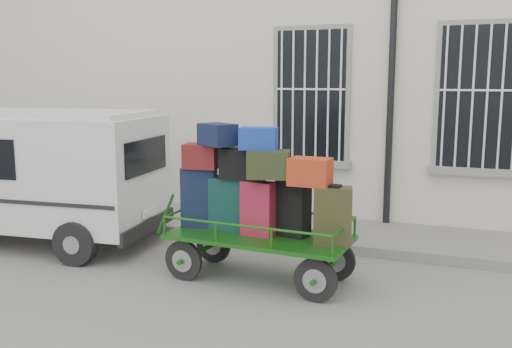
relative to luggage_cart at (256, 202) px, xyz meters
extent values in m
plane|color=slate|center=(0.27, 0.04, -1.01)|extent=(80.00, 80.00, 0.00)
cube|color=beige|center=(0.27, 5.54, 1.99)|extent=(24.00, 5.00, 6.00)
cylinder|color=black|center=(1.22, 2.96, 1.79)|extent=(0.11, 0.11, 5.60)
cube|color=black|center=(-0.13, 3.02, 1.24)|extent=(1.20, 0.08, 2.20)
cube|color=gray|center=(-0.13, 3.00, 0.08)|extent=(1.45, 0.22, 0.12)
cube|color=black|center=(2.57, 3.02, 1.24)|extent=(1.20, 0.08, 2.20)
cube|color=gray|center=(2.57, 3.00, 0.08)|extent=(1.45, 0.22, 0.12)
cube|color=slate|center=(0.27, 2.24, -0.93)|extent=(24.00, 1.70, 0.15)
cylinder|color=black|center=(-0.84, -0.36, -0.75)|extent=(0.52, 0.09, 0.52)
cylinder|color=gray|center=(-0.84, -0.36, -0.75)|extent=(0.29, 0.11, 0.28)
cylinder|color=black|center=(-0.79, 0.42, -0.75)|extent=(0.52, 0.09, 0.52)
cylinder|color=gray|center=(-0.79, 0.42, -0.75)|extent=(0.29, 0.11, 0.28)
cylinder|color=black|center=(0.91, -0.47, -0.75)|extent=(0.52, 0.09, 0.52)
cylinder|color=gray|center=(0.91, -0.47, -0.75)|extent=(0.29, 0.11, 0.28)
cylinder|color=black|center=(0.96, 0.31, -0.75)|extent=(0.52, 0.09, 0.52)
cylinder|color=gray|center=(0.96, 0.31, -0.75)|extent=(0.29, 0.11, 0.28)
cube|color=#195B14|center=(0.06, -0.03, -0.44)|extent=(2.34, 1.18, 0.05)
cylinder|color=#195B14|center=(-1.33, 0.06, -0.28)|extent=(0.30, 0.06, 0.58)
cube|color=black|center=(-0.83, 0.09, -0.02)|extent=(0.50, 0.37, 0.79)
cube|color=black|center=(-0.83, 0.09, 0.39)|extent=(0.19, 0.15, 0.03)
cube|color=#0D312E|center=(-0.40, 0.10, -0.07)|extent=(0.50, 0.29, 0.68)
cube|color=black|center=(-0.40, 0.10, 0.28)|extent=(0.20, 0.14, 0.03)
cube|color=#A11D35|center=(0.05, -0.04, -0.07)|extent=(0.43, 0.25, 0.68)
cube|color=black|center=(0.05, -0.04, 0.29)|extent=(0.17, 0.11, 0.03)
cube|color=black|center=(0.46, 0.09, -0.04)|extent=(0.44, 0.33, 0.75)
cube|color=black|center=(0.46, 0.09, 0.35)|extent=(0.16, 0.13, 0.03)
cube|color=#2D2B16|center=(1.01, -0.10, -0.07)|extent=(0.49, 0.37, 0.69)
cube|color=black|center=(1.01, -0.10, 0.29)|extent=(0.19, 0.14, 0.03)
cube|color=#55111F|center=(-0.78, 0.07, 0.54)|extent=(0.48, 0.38, 0.32)
cube|color=black|center=(-0.21, 0.06, 0.46)|extent=(0.52, 0.31, 0.39)
cube|color=#2A2D16|center=(0.21, -0.10, 0.50)|extent=(0.56, 0.42, 0.34)
cube|color=maroon|center=(0.72, -0.09, 0.44)|extent=(0.50, 0.34, 0.33)
cube|color=black|center=(-0.51, -0.03, 0.83)|extent=(0.56, 0.51, 0.28)
cube|color=#17309F|center=(0.06, -0.06, 0.81)|extent=(0.49, 0.34, 0.27)
cube|color=silver|center=(-3.90, 0.34, 0.15)|extent=(4.14, 2.10, 1.63)
cube|color=silver|center=(-3.90, 0.34, 1.00)|extent=(3.94, 1.95, 0.09)
cube|color=black|center=(-1.90, 0.54, 0.42)|extent=(0.16, 1.27, 0.50)
cube|color=black|center=(-1.91, 0.53, -0.62)|extent=(0.25, 1.68, 0.20)
cube|color=white|center=(-1.88, 0.54, -0.41)|extent=(0.06, 0.38, 0.11)
cylinder|color=black|center=(-2.51, -0.36, -0.70)|extent=(0.63, 0.26, 0.62)
cylinder|color=black|center=(-2.67, 1.30, -0.70)|extent=(0.63, 0.26, 0.62)
camera|label=1|loc=(2.50, -6.53, 1.52)|focal=40.00mm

